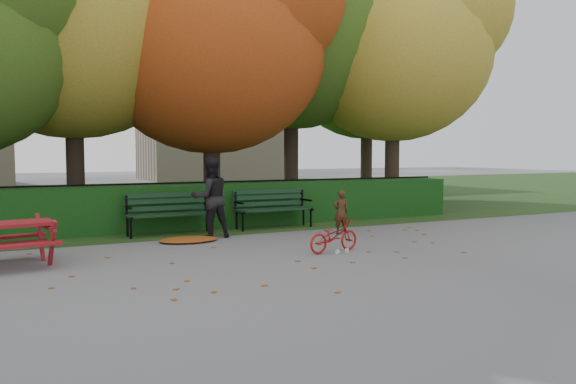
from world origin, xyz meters
name	(u,v)px	position (x,y,z in m)	size (l,w,h in m)	color
ground	(307,259)	(0.00, 0.00, 0.00)	(90.00, 90.00, 0.00)	slate
grass_strip	(134,198)	(0.00, 14.00, 0.01)	(90.00, 90.00, 0.00)	#193512
building_right	(212,88)	(8.00, 28.00, 6.00)	(9.00, 6.00, 12.00)	#BBAC95
hedge	(215,205)	(0.00, 4.50, 0.50)	(13.00, 0.90, 1.00)	#0B330D
iron_fence	(205,201)	(0.00, 5.30, 0.54)	(14.00, 0.04, 1.02)	black
tree_b	(88,2)	(-2.44, 6.75, 5.40)	(6.72, 6.40, 8.79)	black
tree_c	(226,32)	(0.83, 5.96, 4.82)	(6.30, 6.00, 8.00)	black
tree_d	(306,11)	(3.88, 7.23, 5.98)	(7.14, 6.80, 9.58)	black
tree_e	(407,41)	(6.52, 5.77, 5.08)	(6.09, 5.80, 8.16)	black
tree_g	(378,56)	(8.33, 9.76, 5.37)	(6.30, 6.00, 8.55)	black
bench_left	(169,210)	(-1.30, 3.70, 0.52)	(1.80, 0.57, 0.88)	black
bench_right	(273,205)	(1.10, 3.70, 0.52)	(1.80, 0.57, 0.88)	black
leaf_pile	(189,240)	(-1.21, 2.62, 0.04)	(1.15, 0.80, 0.08)	brown
leaf_scatter	(299,256)	(0.00, 0.30, 0.01)	(9.00, 5.70, 0.01)	brown
child	(341,212)	(1.99, 2.18, 0.47)	(0.34, 0.22, 0.93)	#3B2313
adult	(210,198)	(-0.66, 2.90, 0.82)	(0.80, 0.62, 1.64)	black
bicycle	(334,236)	(0.72, 0.37, 0.28)	(0.37, 1.06, 0.56)	#A0120E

